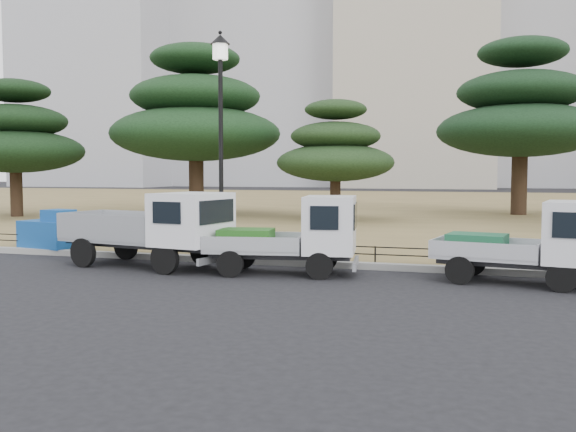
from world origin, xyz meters
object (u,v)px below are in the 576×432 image
(truck_kei_front, at_px, (294,235))
(tarp_pile, at_px, (54,232))
(truck_kei_rear, at_px, (531,243))
(truck_large, at_px, (154,226))
(street_lamp, at_px, (221,107))

(truck_kei_front, xyz_separation_m, tarp_pile, (-7.92, 1.80, -0.30))
(truck_kei_rear, bearing_deg, truck_large, -168.63)
(truck_kei_front, xyz_separation_m, street_lamp, (-2.45, 1.53, 3.15))
(truck_kei_front, height_order, street_lamp, street_lamp)
(truck_kei_rear, xyz_separation_m, tarp_pile, (-13.06, 1.66, -0.29))
(truck_kei_front, xyz_separation_m, truck_kei_rear, (5.14, 0.14, -0.02))
(truck_large, xyz_separation_m, truck_kei_front, (3.60, 0.01, -0.14))
(truck_large, xyz_separation_m, street_lamp, (1.15, 1.55, 3.02))
(street_lamp, bearing_deg, truck_kei_rear, -10.37)
(truck_large, bearing_deg, street_lamp, 62.99)
(truck_large, distance_m, tarp_pile, 4.70)
(truck_kei_front, relative_size, street_lamp, 0.62)
(truck_kei_rear, bearing_deg, truck_kei_front, -168.07)
(truck_kei_front, relative_size, truck_kei_rear, 1.01)
(truck_large, xyz_separation_m, truck_kei_rear, (8.75, 0.16, -0.15))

